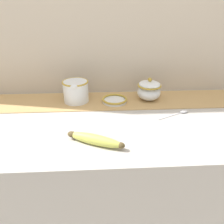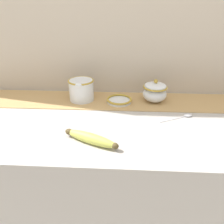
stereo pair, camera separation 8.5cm
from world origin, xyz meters
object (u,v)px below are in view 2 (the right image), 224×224
cream_pitcher (81,89)px  spoon (186,116)px  small_dish (119,100)px  sugar_bowl (155,92)px  banana (91,138)px

cream_pitcher → spoon: (0.47, -0.15, -0.05)m
small_dish → spoon: 0.31m
cream_pitcher → sugar_bowl: size_ratio=1.25×
sugar_bowl → banana: 0.44m
sugar_bowl → small_dish: sugar_bowl is taller
small_dish → spoon: bearing=-23.4°
sugar_bowl → small_dish: bearing=-173.1°
banana → spoon: bearing=29.5°
small_dish → spoon: small_dish is taller
sugar_bowl → banana: sugar_bowl is taller
banana → cream_pitcher: bearing=104.7°
banana → sugar_bowl: bearing=54.3°
spoon → small_dish: bearing=130.7°
small_dish → banana: bearing=-104.8°
cream_pitcher → small_dish: (0.18, -0.02, -0.04)m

